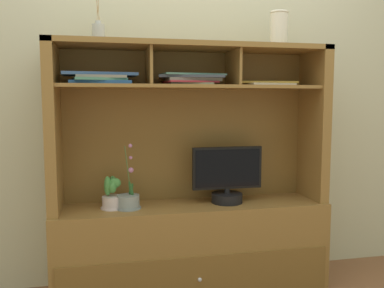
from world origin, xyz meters
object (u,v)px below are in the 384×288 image
Objects in this scene: magazine_stack_right at (192,79)px; potted_orchid at (128,201)px; tv_monitor at (227,179)px; magazine_stack_left at (267,84)px; ceramic_vase at (279,29)px; potted_fern at (112,195)px; media_console at (192,218)px; magazine_stack_centre at (101,78)px; diffuser_bottle at (98,32)px.

potted_orchid is at bearing -178.23° from magazine_stack_right.
magazine_stack_left is at bearing 5.24° from tv_monitor.
magazine_stack_right is at bearing -178.96° from tv_monitor.
ceramic_vase reaches higher than magazine_stack_left.
media_console is at bearing 1.21° from potted_fern.
potted_fern is 1.18m from magazine_stack_left.
media_console reaches higher than magazine_stack_centre.
diffuser_bottle is (-0.06, 0.01, 0.95)m from potted_fern.
diffuser_bottle is at bearing 178.45° from ceramic_vase.
diffuser_bottle is at bearing 170.66° from potted_fern.
ceramic_vase is at bearing -0.02° from magazine_stack_centre.
magazine_stack_centre is at bearing 175.38° from potted_orchid.
media_console reaches higher than tv_monitor.
potted_orchid is 1.39m from ceramic_vase.
tv_monitor is 2.11× the size of ceramic_vase.
potted_fern is at bearing 20.37° from magazine_stack_centre.
ceramic_vase reaches higher than potted_fern.
tv_monitor is at bearing 1.04° from magazine_stack_right.
diffuser_bottle is (-1.03, 0.00, 0.28)m from magazine_stack_left.
potted_orchid is 0.95× the size of magazine_stack_right.
diffuser_bottle reaches higher than magazine_stack_centre.
magazine_stack_centre is 1.64× the size of diffuser_bottle.
diffuser_bottle is at bearing 164.97° from potted_orchid.
potted_orchid is at bearing -179.31° from ceramic_vase.
tv_monitor is 0.66m from magazine_stack_right.
ceramic_vase is (0.06, -0.03, 0.33)m from magazine_stack_left.
magazine_stack_right is 0.59m from diffuser_bottle.
media_console is 8.55× the size of potted_fern.
ceramic_vase is at bearing -0.85° from tv_monitor.
magazine_stack_left is (0.88, 0.04, 0.70)m from potted_orchid.
potted_fern is 0.75× the size of diffuser_bottle.
magazine_stack_centre is (-0.14, 0.01, 0.72)m from potted_orchid.
media_console is 0.97m from magazine_stack_left.
tv_monitor is at bearing -1.21° from potted_fern.
potted_orchid is 0.99m from diffuser_bottle.
potted_fern is at bearing 178.90° from ceramic_vase.
ceramic_vase is at bearing -0.07° from magazine_stack_right.
magazine_stack_centre is at bearing 179.98° from ceramic_vase.
magazine_stack_right is at bearing -3.08° from diffuser_bottle.
diffuser_bottle reaches higher than magazine_stack_right.
ceramic_vase reaches higher than media_console.
potted_fern is 0.69m from magazine_stack_centre.
tv_monitor reaches higher than potted_fern.
potted_orchid is 1.85× the size of ceramic_vase.
tv_monitor is (0.22, -0.03, 0.24)m from media_console.
tv_monitor is 1.17× the size of magazine_stack_left.
diffuser_bottle reaches higher than media_console.
diffuser_bottle is (-0.01, 0.03, 0.26)m from magazine_stack_centre.
magazine_stack_left is 0.49m from magazine_stack_right.
magazine_stack_centre reaches higher than potted_fern.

